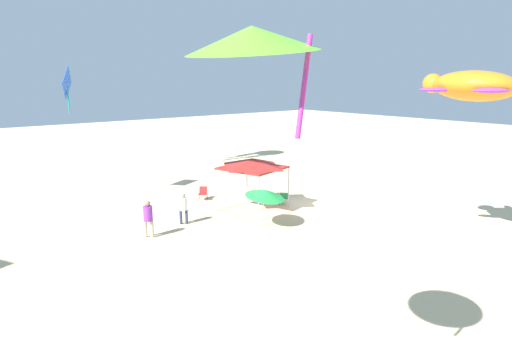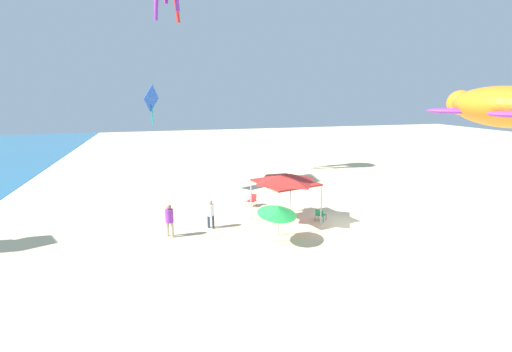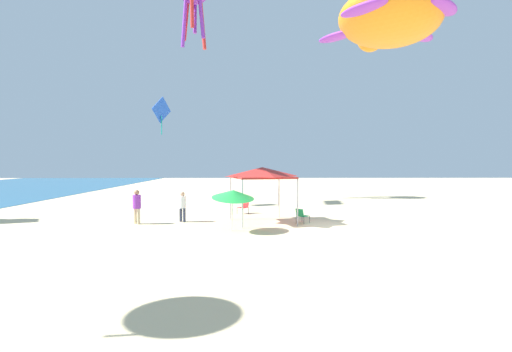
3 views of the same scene
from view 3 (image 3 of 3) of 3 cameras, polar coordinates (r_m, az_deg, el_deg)
ground at (r=20.53m, az=10.91°, el=-7.49°), size 120.00×120.00×0.10m
canopy_tent at (r=21.33m, az=0.93°, el=0.46°), size 3.83×3.73×3.06m
beach_umbrella at (r=18.50m, az=-3.40°, el=-2.68°), size 2.09×2.05×2.23m
folding_chair_facing_ocean at (r=25.16m, az=-1.78°, el=-4.48°), size 0.81×0.80×0.82m
folding_chair_left_of_tent at (r=21.26m, az=6.74°, el=-5.71°), size 0.81×0.81×0.82m
person_near_umbrella at (r=21.87m, az=-17.17°, el=-3.96°), size 0.44×0.44×1.84m
person_watching_sky at (r=22.03m, az=-10.80°, el=-4.10°), size 0.40×0.40×1.69m
kite_diamond_blue at (r=30.58m, az=-13.77°, el=9.25°), size 1.76×1.06×2.87m
kite_turtle_orange at (r=11.93m, az=18.83°, el=20.86°), size 4.19×3.74×1.52m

